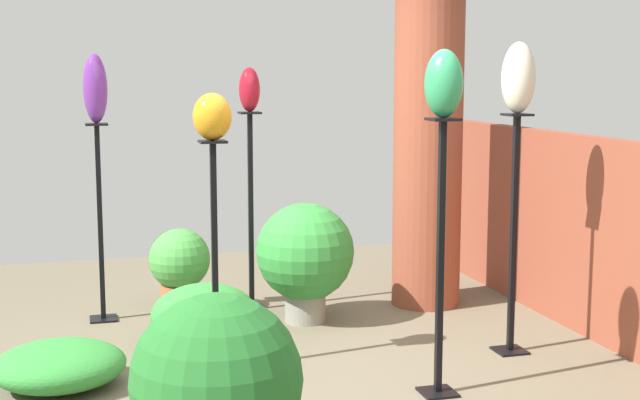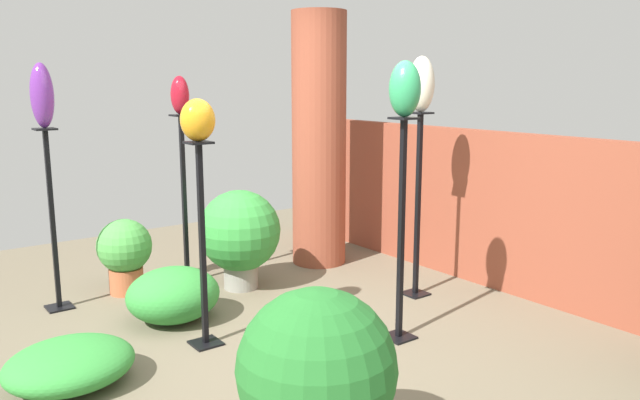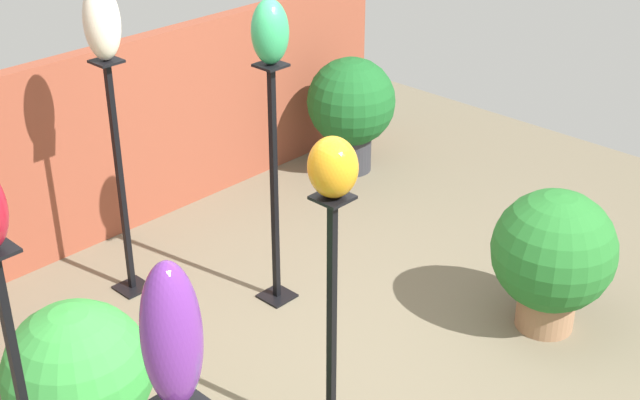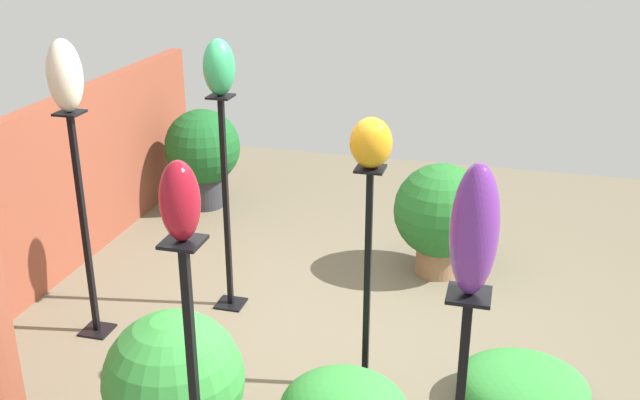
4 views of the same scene
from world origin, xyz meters
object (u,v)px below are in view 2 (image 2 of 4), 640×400
Objects in this scene: art_vase_ivory at (422,84)px; art_vase_amber at (198,120)px; pedestal_ruby at (185,207)px; pedestal_amber at (203,254)px; art_vase_violet at (42,95)px; potted_plant_mid_left at (317,374)px; art_vase_jade at (405,89)px; pedestal_jade at (401,239)px; art_vase_ruby at (180,95)px; potted_plant_front_right at (125,251)px; pedestal_ivory at (418,212)px; brick_pillar at (319,141)px; pedestal_violet at (53,227)px; potted_plant_near_pillar at (240,233)px.

art_vase_ivory is 1.96m from art_vase_amber.
pedestal_amber is at bearing -19.97° from pedestal_ruby.
potted_plant_mid_left is at bearing 7.22° from art_vase_violet.
pedestal_jade is at bearing 0.00° from art_vase_jade.
art_vase_ruby is 0.51× the size of potted_plant_front_right.
pedestal_ivory is 3.16× the size of art_vase_violet.
brick_pillar is 1.69× the size of pedestal_violet.
pedestal_ivory reaches higher than pedestal_ruby.
art_vase_jade reaches higher than pedestal_violet.
potted_plant_mid_left is at bearing -13.88° from art_vase_ruby.
pedestal_ivory is 2.08m from pedestal_ruby.
pedestal_violet is at bearing -94.63° from brick_pillar.
potted_plant_mid_left is at bearing 7.22° from pedestal_violet.
potted_plant_mid_left is (3.01, -0.74, -0.20)m from pedestal_ruby.
art_vase_violet is at bearing -94.63° from brick_pillar.
art_vase_violet reaches higher than potted_plant_front_right.
potted_plant_mid_left is (1.66, -0.25, -1.06)m from art_vase_amber.
art_vase_amber reaches higher than potted_plant_mid_left.
pedestal_amber is 1.51m from pedestal_violet.
potted_plant_mid_left is 1.03× the size of potted_plant_near_pillar.
pedestal_jade is 1.71m from potted_plant_mid_left.
potted_plant_near_pillar is (-0.92, 0.81, -1.07)m from art_vase_amber.
pedestal_ruby is 3.40× the size of art_vase_ivory.
art_vase_ivory is 0.69× the size of potted_plant_front_right.
art_vase_ivory reaches higher than art_vase_jade.
potted_plant_near_pillar is (0.44, 1.45, -0.17)m from pedestal_violet.
pedestal_ivory is 1.42m from art_vase_jade.
art_vase_amber is 0.57× the size of art_vase_violet.
art_vase_amber is at bearing -58.09° from brick_pillar.
art_vase_violet is at bearing -139.33° from pedestal_jade.
art_vase_violet is at bearing -107.06° from potted_plant_near_pillar.
pedestal_ruby is 1.51m from art_vase_violet.
art_vase_jade is (2.09, 0.68, 1.06)m from pedestal_ruby.
potted_plant_front_right is at bearing 176.33° from potted_plant_mid_left.
pedestal_violet is at bearing -120.44° from art_vase_ivory.
art_vase_amber is 0.32× the size of potted_plant_near_pillar.
art_vase_jade is (2.10, 1.81, 1.10)m from pedestal_violet.
pedestal_jade reaches higher than potted_plant_mid_left.
pedestal_jade is 3.18× the size of art_vase_violet.
art_vase_jade is at bearing 57.79° from art_vase_amber.
brick_pillar is at bearing 82.25° from art_vase_ruby.
brick_pillar is at bearing 159.84° from art_vase_jade.
pedestal_amber is at bearing 25.02° from pedestal_violet.
pedestal_ruby is at bearing 160.03° from pedestal_amber.
potted_plant_mid_left is at bearing -8.69° from pedestal_amber.
pedestal_ivory is 1.07m from art_vase_ivory.
pedestal_ruby is 4.60× the size of art_vase_ruby.
art_vase_ruby is (-0.00, 0.00, 0.99)m from pedestal_ruby.
art_vase_jade is at bearing 29.71° from potted_plant_front_right.
art_vase_violet is (-1.51, -2.57, -0.08)m from art_vase_ivory.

